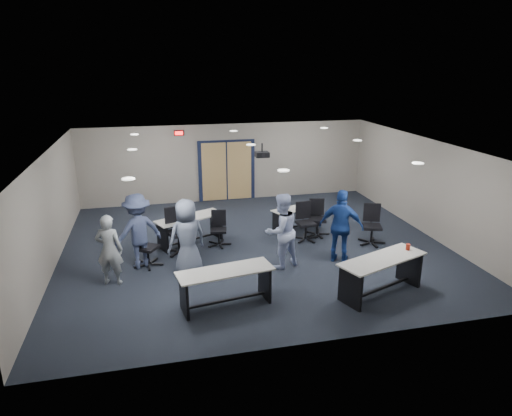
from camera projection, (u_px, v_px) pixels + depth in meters
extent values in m
plane|color=black|center=(255.00, 247.00, 12.24)|extent=(10.00, 10.00, 0.00)
cube|color=gray|center=(226.00, 163.00, 15.99)|extent=(10.00, 0.04, 2.70)
cube|color=gray|center=(316.00, 274.00, 7.65)|extent=(10.00, 0.04, 2.70)
cube|color=gray|center=(49.00, 212.00, 10.74)|extent=(0.04, 9.00, 2.70)
cube|color=gray|center=(427.00, 187.00, 12.90)|extent=(0.04, 9.00, 2.70)
cube|color=white|center=(255.00, 147.00, 11.40)|extent=(10.00, 9.00, 0.04)
cube|color=#101832|center=(227.00, 171.00, 16.05)|extent=(2.00, 0.06, 2.20)
cube|color=tan|center=(214.00, 172.00, 15.94)|extent=(0.85, 0.04, 2.05)
cube|color=tan|center=(239.00, 171.00, 16.13)|extent=(0.85, 0.04, 2.05)
cube|color=black|center=(179.00, 133.00, 15.26)|extent=(0.32, 0.05, 0.18)
cube|color=#FF0C0C|center=(179.00, 133.00, 15.23)|extent=(0.26, 0.02, 0.12)
cylinder|color=black|center=(262.00, 148.00, 11.97)|extent=(0.04, 0.04, 0.24)
cube|color=black|center=(262.00, 154.00, 12.02)|extent=(0.35, 0.30, 0.14)
cylinder|color=black|center=(263.00, 156.00, 11.88)|extent=(0.08, 0.03, 0.08)
cube|color=#AFADA5|center=(225.00, 271.00, 9.08)|extent=(2.01, 0.95, 0.03)
cube|color=black|center=(184.00, 297.00, 8.88)|extent=(0.15, 0.59, 0.75)
cube|color=black|center=(265.00, 281.00, 9.51)|extent=(0.15, 0.59, 0.75)
cube|color=black|center=(226.00, 300.00, 9.28)|extent=(1.70, 0.33, 0.04)
cube|color=#AFADA5|center=(383.00, 259.00, 9.52)|extent=(2.15, 1.36, 0.03)
cube|color=black|center=(350.00, 288.00, 9.17)|extent=(0.27, 0.60, 0.79)
cube|color=black|center=(409.00, 267.00, 10.13)|extent=(0.27, 0.60, 0.79)
cube|color=black|center=(380.00, 289.00, 9.74)|extent=(1.72, 0.69, 0.05)
cylinder|color=#B62A18|center=(408.00, 247.00, 9.92)|extent=(0.09, 0.09, 0.14)
cube|color=#AFADA5|center=(190.00, 218.00, 12.24)|extent=(1.96, 1.35, 0.03)
cube|color=black|center=(163.00, 238.00, 11.87)|extent=(0.29, 0.54, 0.73)
cube|color=black|center=(216.00, 224.00, 12.84)|extent=(0.29, 0.54, 0.73)
cube|color=black|center=(191.00, 240.00, 12.43)|extent=(1.53, 0.74, 0.04)
cube|color=#AFADA5|center=(298.00, 208.00, 13.36)|extent=(1.69, 1.08, 0.03)
cube|color=black|center=(278.00, 223.00, 13.08)|extent=(0.22, 0.47, 0.62)
cube|color=black|center=(316.00, 214.00, 13.84)|extent=(0.22, 0.47, 0.62)
cube|color=black|center=(297.00, 226.00, 13.53)|extent=(1.35, 0.56, 0.04)
imported|color=gray|center=(109.00, 250.00, 9.99)|extent=(0.67, 0.53, 1.62)
imported|color=slate|center=(187.00, 238.00, 10.36)|extent=(1.03, 0.83, 1.83)
imported|color=#B3C1ED|center=(281.00, 231.00, 10.80)|extent=(1.09, 0.98, 1.83)
imported|color=navy|center=(341.00, 226.00, 11.10)|extent=(1.15, 0.94, 1.83)
imported|color=#384265|center=(138.00, 231.00, 10.78)|extent=(1.36, 1.11, 1.83)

